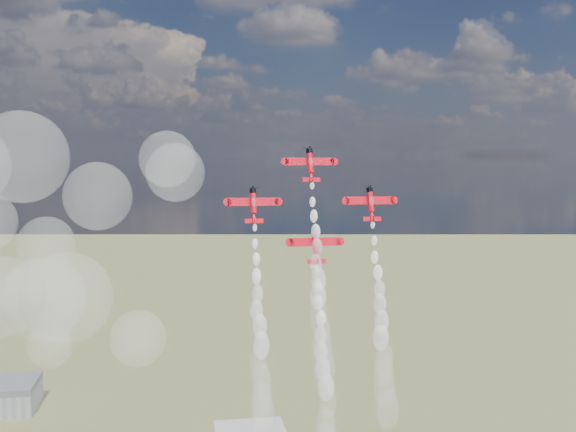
% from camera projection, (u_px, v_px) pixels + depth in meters
% --- Properties ---
extents(plane_lead, '(12.15, 5.26, 8.37)m').
position_uv_depth(plane_lead, '(310.00, 164.00, 162.97)').
color(plane_lead, red).
rests_on(plane_lead, ground).
extents(plane_left, '(12.15, 5.26, 8.37)m').
position_uv_depth(plane_left, '(253.00, 205.00, 158.20)').
color(plane_left, red).
rests_on(plane_left, ground).
extents(plane_right, '(12.15, 5.26, 8.37)m').
position_uv_depth(plane_right, '(371.00, 203.00, 162.88)').
color(plane_right, red).
rests_on(plane_right, ground).
extents(plane_slot, '(12.15, 5.26, 8.37)m').
position_uv_depth(plane_slot, '(316.00, 245.00, 158.11)').
color(plane_slot, red).
rests_on(plane_slot, ground).
extents(smoke_trail_lead, '(5.23, 17.69, 43.41)m').
position_uv_depth(smoke_trail_lead, '(321.00, 325.00, 153.53)').
color(smoke_trail_lead, white).
rests_on(smoke_trail_lead, plane_lead).
extents(smoke_trail_left, '(5.52, 16.42, 42.96)m').
position_uv_depth(smoke_trail_left, '(261.00, 374.00, 148.96)').
color(smoke_trail_left, white).
rests_on(smoke_trail_left, plane_left).
extents(smoke_trail_right, '(5.37, 16.97, 43.60)m').
position_uv_depth(smoke_trail_right, '(384.00, 366.00, 153.61)').
color(smoke_trail_right, white).
rests_on(smoke_trail_right, plane_right).
extents(smoke_trail_slot, '(5.48, 17.31, 43.31)m').
position_uv_depth(smoke_trail_slot, '(326.00, 417.00, 148.71)').
color(smoke_trail_slot, white).
rests_on(smoke_trail_slot, plane_slot).
extents(drifted_smoke_cloud, '(68.41, 38.47, 60.30)m').
position_uv_depth(drifted_smoke_cloud, '(43.00, 239.00, 156.89)').
color(drifted_smoke_cloud, white).
rests_on(drifted_smoke_cloud, ground).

